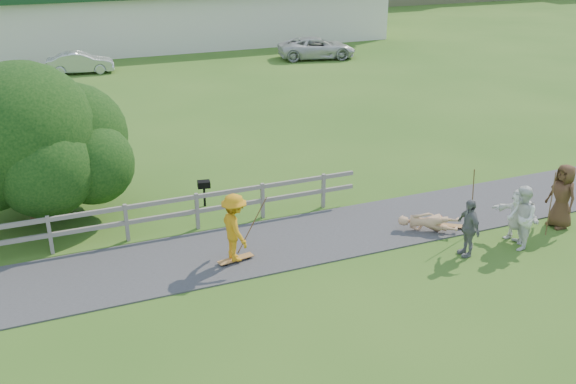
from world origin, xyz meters
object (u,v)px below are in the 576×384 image
(spectator_b, at_px, (468,228))
(tree, at_px, (30,164))
(spectator_d, at_px, (517,215))
(bbq, at_px, (204,194))
(spectator_a, at_px, (521,218))
(car_silver, at_px, (80,63))
(skater_rider, at_px, (235,231))
(car_white, at_px, (317,48))
(spectator_c, at_px, (562,196))
(skater_fallen, at_px, (428,222))

(spectator_b, relative_size, tree, 0.24)
(spectator_d, relative_size, bbq, 1.83)
(spectator_a, relative_size, car_silver, 0.47)
(tree, bearing_deg, skater_rider, -46.13)
(spectator_b, distance_m, car_white, 27.19)
(spectator_c, bearing_deg, spectator_d, -84.12)
(spectator_d, bearing_deg, spectator_a, -45.80)
(car_silver, height_order, bbq, car_silver)
(skater_fallen, relative_size, spectator_c, 0.88)
(spectator_a, bearing_deg, car_silver, -133.20)
(spectator_b, xyz_separation_m, spectator_d, (1.77, 0.18, -0.04))
(skater_fallen, xyz_separation_m, spectator_d, (1.94, -1.36, 0.46))
(tree, bearing_deg, skater_fallen, -26.95)
(skater_fallen, distance_m, spectator_b, 1.63)
(spectator_d, bearing_deg, spectator_c, 80.43)
(skater_fallen, height_order, bbq, bbq)
(car_silver, bearing_deg, skater_fallen, -157.76)
(spectator_d, xyz_separation_m, tree, (-12.18, 6.56, 0.99))
(skater_fallen, xyz_separation_m, spectator_b, (0.18, -1.54, 0.50))
(spectator_d, distance_m, car_white, 26.56)
(skater_rider, height_order, spectator_c, spectator_c)
(car_silver, bearing_deg, spectator_d, -154.69)
(tree, bearing_deg, spectator_c, -24.34)
(car_silver, xyz_separation_m, car_white, (14.74, -1.22, 0.07))
(bbq, bearing_deg, skater_fallen, -28.59)
(car_white, bearing_deg, bbq, 158.89)
(spectator_a, distance_m, car_white, 26.98)
(skater_rider, bearing_deg, spectator_c, -103.93)
(skater_fallen, xyz_separation_m, spectator_c, (3.74, -1.12, 0.65))
(skater_fallen, bearing_deg, spectator_d, -91.89)
(skater_fallen, relative_size, tree, 0.25)
(spectator_a, relative_size, bbq, 2.13)
(car_white, bearing_deg, skater_rider, 162.81)
(skater_rider, distance_m, spectator_b, 6.11)
(spectator_a, xyz_separation_m, car_silver, (-8.61, 27.50, -0.26))
(spectator_b, relative_size, bbq, 1.92)
(spectator_a, bearing_deg, bbq, -100.56)
(spectator_c, xyz_separation_m, tree, (-13.98, 6.32, 0.80))
(tree, bearing_deg, spectator_d, -28.31)
(car_silver, distance_m, bbq, 21.59)
(skater_rider, xyz_separation_m, skater_fallen, (5.62, -0.40, -0.60))
(spectator_c, xyz_separation_m, car_white, (4.12, 25.66, -0.26))
(skater_rider, height_order, car_silver, skater_rider)
(spectator_a, distance_m, tree, 13.87)
(skater_fallen, height_order, spectator_d, spectator_d)
(spectator_d, height_order, bbq, spectator_d)
(spectator_b, distance_m, bbq, 8.01)
(skater_rider, xyz_separation_m, car_silver, (-1.26, 25.36, -0.28))
(spectator_b, bearing_deg, spectator_a, 88.19)
(spectator_a, distance_m, spectator_d, 0.45)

